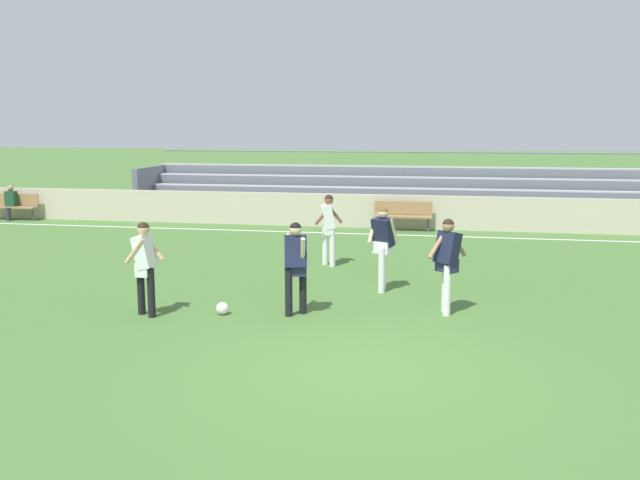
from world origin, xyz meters
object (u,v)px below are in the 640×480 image
(bleacher_stand, at_px, (432,192))
(spectator_seated, at_px, (11,200))
(player_white_on_ball, at_px, (329,224))
(player_white_trailing_run, at_px, (145,261))
(player_dark_challenging, at_px, (383,241))
(player_dark_overlapping, at_px, (296,260))
(bench_near_bin, at_px, (13,204))
(player_dark_wide_left, at_px, (447,258))
(bench_far_left, at_px, (403,213))
(soccer_ball, at_px, (222,308))

(bleacher_stand, bearing_deg, spectator_seated, -167.84)
(player_white_on_ball, bearing_deg, spectator_seated, 155.05)
(player_white_on_ball, bearing_deg, player_white_trailing_run, -116.34)
(player_white_trailing_run, distance_m, player_dark_challenging, 4.61)
(spectator_seated, distance_m, player_white_on_ball, 13.33)
(player_dark_challenging, bearing_deg, player_dark_overlapping, -122.89)
(bench_near_bin, xyz_separation_m, player_dark_challenging, (13.55, -7.98, 0.46))
(player_dark_wide_left, bearing_deg, bench_near_bin, 147.46)
(bench_near_bin, bearing_deg, player_white_trailing_run, -47.33)
(player_dark_overlapping, bearing_deg, bench_far_left, 83.19)
(bleacher_stand, height_order, player_dark_challenging, bleacher_stand)
(player_white_trailing_run, xyz_separation_m, player_dark_challenging, (3.84, 2.56, 0.03))
(player_white_on_ball, xyz_separation_m, player_dark_wide_left, (2.72, -3.71, 0.01))
(bench_far_left, distance_m, player_dark_wide_left, 9.56)
(player_dark_overlapping, bearing_deg, bleacher_stand, 81.26)
(player_dark_overlapping, bearing_deg, spectator_seated, 141.07)
(bleacher_stand, distance_m, spectator_seated, 14.56)
(player_dark_overlapping, relative_size, player_dark_challenging, 0.97)
(player_dark_overlapping, distance_m, player_white_on_ball, 4.27)
(bench_far_left, xyz_separation_m, player_dark_wide_left, (1.37, -9.45, 0.46))
(bench_near_bin, bearing_deg, player_dark_challenging, -30.49)
(bench_near_bin, distance_m, bench_far_left, 13.44)
(spectator_seated, bearing_deg, bench_near_bin, 90.00)
(bench_far_left, bearing_deg, player_dark_wide_left, -81.74)
(bench_near_bin, xyz_separation_m, player_dark_overlapping, (12.24, -10.00, 0.42))
(spectator_seated, height_order, player_dark_challenging, player_dark_challenging)
(bench_near_bin, bearing_deg, player_dark_wide_left, -32.54)
(player_white_on_ball, bearing_deg, player_dark_wide_left, -53.74)
(bench_near_bin, xyz_separation_m, player_white_on_ball, (12.08, -5.74, 0.45))
(player_dark_overlapping, relative_size, player_dark_wide_left, 0.97)
(soccer_ball, bearing_deg, player_dark_challenging, 41.18)
(bench_near_bin, xyz_separation_m, spectator_seated, (0.00, -0.12, 0.16))
(bench_far_left, bearing_deg, player_dark_overlapping, -96.81)
(player_dark_overlapping, relative_size, soccer_ball, 7.40)
(bleacher_stand, bearing_deg, soccer_ball, -103.87)
(bleacher_stand, xyz_separation_m, player_dark_challenging, (-0.68, -10.93, 0.06))
(bench_far_left, bearing_deg, player_dark_challenging, -89.17)
(soccer_ball, bearing_deg, player_white_trailing_run, -166.52)
(bleacher_stand, xyz_separation_m, bench_near_bin, (-14.23, -2.95, -0.40))
(spectator_seated, xyz_separation_m, player_white_on_ball, (12.08, -5.62, 0.29))
(player_white_trailing_run, bearing_deg, bleacher_stand, 71.46)
(spectator_seated, bearing_deg, player_white_trailing_run, -47.01)
(spectator_seated, distance_m, soccer_ball, 14.94)
(bench_near_bin, bearing_deg, spectator_seated, -90.00)
(player_dark_overlapping, bearing_deg, bench_near_bin, 140.74)
(bleacher_stand, relative_size, spectator_seated, 17.38)
(player_dark_challenging, relative_size, soccer_ball, 7.66)
(bench_near_bin, xyz_separation_m, player_dark_wide_left, (14.81, -9.45, 0.46))
(player_white_trailing_run, distance_m, soccer_ball, 1.56)
(bleacher_stand, distance_m, player_dark_overlapping, 13.11)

